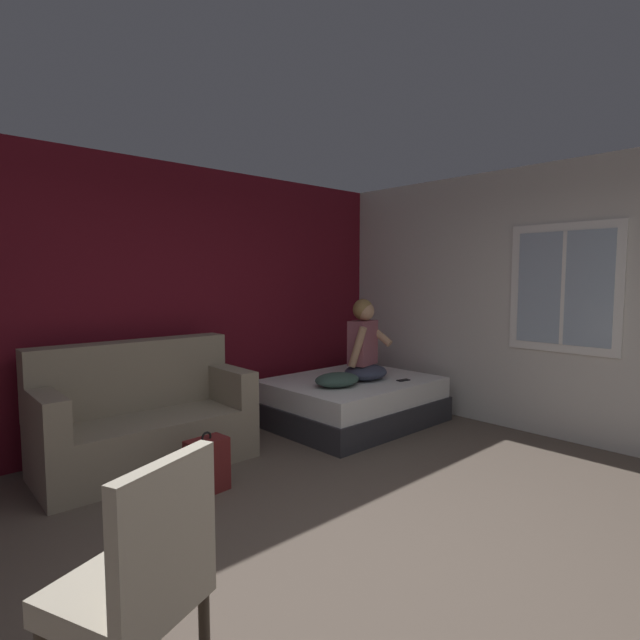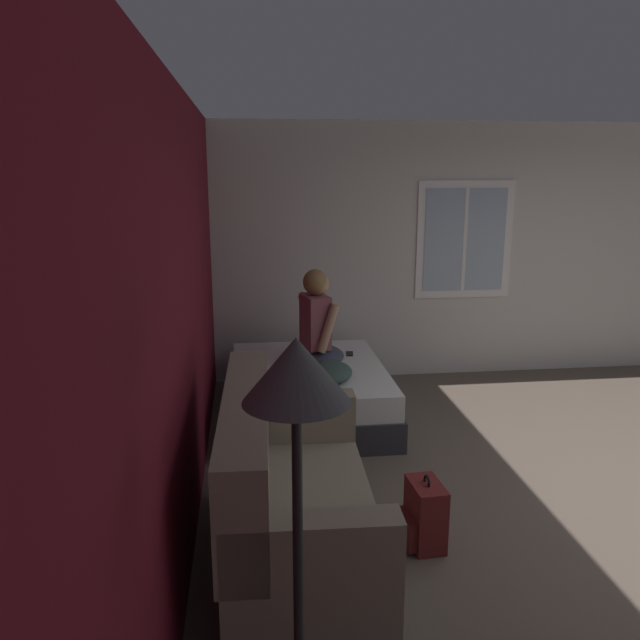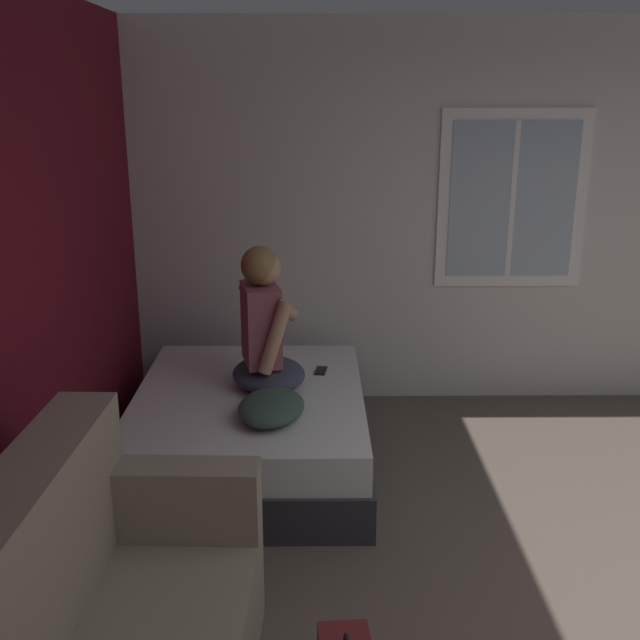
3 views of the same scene
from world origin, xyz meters
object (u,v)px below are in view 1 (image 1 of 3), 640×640
at_px(bed, 352,401).
at_px(cell_phone, 403,380).
at_px(backpack, 206,466).
at_px(throw_pillow, 337,380).
at_px(couch, 144,419).
at_px(side_chair, 139,578).
at_px(person_seated, 364,347).

xyz_separation_m(bed, cell_phone, (0.34, -0.43, 0.25)).
bearing_deg(backpack, cell_phone, 1.27).
xyz_separation_m(bed, throw_pillow, (-0.38, -0.15, 0.31)).
height_order(couch, side_chair, couch).
distance_m(backpack, cell_phone, 2.44).
bearing_deg(side_chair, couch, 66.45).
xyz_separation_m(couch, cell_phone, (2.54, -0.77, 0.09)).
bearing_deg(side_chair, backpack, 53.31).
xyz_separation_m(side_chair, backpack, (1.15, 1.54, -0.34)).
bearing_deg(throw_pillow, couch, 164.83).
height_order(bed, couch, couch).
height_order(side_chair, person_seated, person_seated).
distance_m(person_seated, backpack, 2.30).
relative_size(backpack, cell_phone, 3.18).
height_order(bed, cell_phone, cell_phone).
distance_m(couch, backpack, 0.86).
bearing_deg(person_seated, couch, 169.29).
relative_size(couch, backpack, 3.77).
distance_m(throw_pillow, cell_phone, 0.78).
bearing_deg(person_seated, throw_pillow, -172.87).
height_order(throw_pillow, cell_phone, throw_pillow).
bearing_deg(person_seated, bed, 133.83).
distance_m(side_chair, cell_phone, 3.91).
distance_m(bed, couch, 2.23).
distance_m(bed, backpack, 2.14).
relative_size(backpack, throw_pillow, 0.95).
bearing_deg(couch, person_seated, -10.71).
xyz_separation_m(couch, side_chair, (-1.03, -2.37, 0.14)).
xyz_separation_m(side_chair, throw_pillow, (2.85, 1.88, 0.02)).
distance_m(couch, side_chair, 2.59).
distance_m(backpack, throw_pillow, 1.77).
xyz_separation_m(backpack, throw_pillow, (1.70, 0.33, 0.36)).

